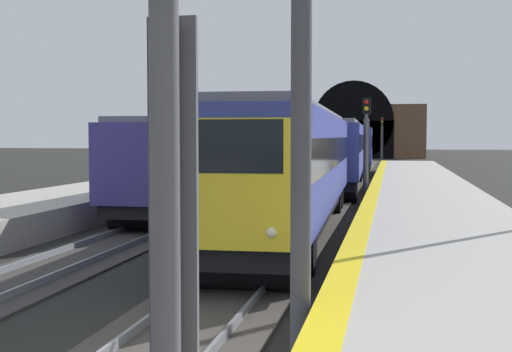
{
  "coord_description": "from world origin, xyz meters",
  "views": [
    {
      "loc": [
        -7.27,
        -3.19,
        3.14
      ],
      "look_at": [
        11.44,
        0.57,
        2.03
      ],
      "focal_mm": 47.87,
      "sensor_mm": 36.0,
      "label": 1
    }
  ],
  "objects_px": {
    "train_adjacent_platform": "(279,150)",
    "railway_signal_far": "(382,137)",
    "railway_signal_mid": "(366,142)",
    "railway_signal_near": "(166,199)",
    "train_main_approaching": "(338,151)"
  },
  "relations": [
    {
      "from": "train_adjacent_platform",
      "to": "railway_signal_far",
      "type": "height_order",
      "value": "railway_signal_far"
    },
    {
      "from": "railway_signal_far",
      "to": "train_main_approaching",
      "type": "bearing_deg",
      "value": -3.05
    },
    {
      "from": "train_main_approaching",
      "to": "railway_signal_near",
      "type": "xyz_separation_m",
      "value": [
        -36.97,
        -1.99,
        0.53
      ]
    },
    {
      "from": "train_adjacent_platform",
      "to": "railway_signal_near",
      "type": "height_order",
      "value": "railway_signal_near"
    },
    {
      "from": "train_adjacent_platform",
      "to": "railway_signal_far",
      "type": "bearing_deg",
      "value": -12.1
    },
    {
      "from": "train_adjacent_platform",
      "to": "railway_signal_mid",
      "type": "distance_m",
      "value": 17.22
    },
    {
      "from": "train_adjacent_platform",
      "to": "railway_signal_mid",
      "type": "height_order",
      "value": "railway_signal_mid"
    },
    {
      "from": "train_main_approaching",
      "to": "railway_signal_near",
      "type": "bearing_deg",
      "value": 1.53
    },
    {
      "from": "railway_signal_mid",
      "to": "railway_signal_far",
      "type": "height_order",
      "value": "railway_signal_far"
    },
    {
      "from": "train_main_approaching",
      "to": "train_adjacent_platform",
      "type": "xyz_separation_m",
      "value": [
        7.18,
        4.68,
        -0.1
      ]
    },
    {
      "from": "railway_signal_near",
      "to": "railway_signal_mid",
      "type": "relative_size",
      "value": 0.97
    },
    {
      "from": "train_adjacent_platform",
      "to": "railway_signal_mid",
      "type": "xyz_separation_m",
      "value": [
        -15.85,
        -6.67,
        0.72
      ]
    },
    {
      "from": "railway_signal_mid",
      "to": "train_main_approaching",
      "type": "bearing_deg",
      "value": -167.06
    },
    {
      "from": "train_adjacent_platform",
      "to": "railway_signal_far",
      "type": "xyz_separation_m",
      "value": [
        30.27,
        -6.67,
        0.92
      ]
    },
    {
      "from": "railway_signal_near",
      "to": "railway_signal_far",
      "type": "distance_m",
      "value": 74.42
    }
  ]
}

